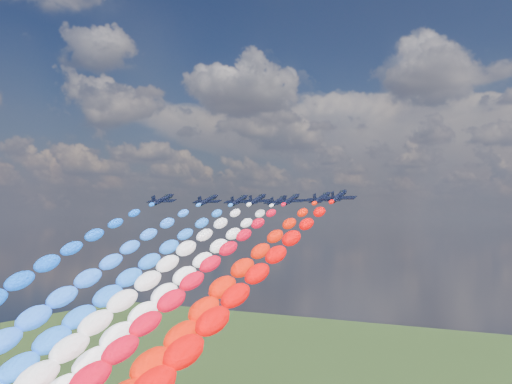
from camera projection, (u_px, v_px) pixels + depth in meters
The scene contains 16 objects.
jet_0 at pixel (163, 200), 169.54m from camera, with size 8.76×11.74×2.59m, color black, non-canonical shape.
trail_0 at pixel (5, 301), 123.05m from camera, with size 5.58×100.27×47.53m, color blue, non-canonical shape.
jet_1 at pixel (208, 200), 174.68m from camera, with size 8.76×11.74×2.59m, color black, non-canonical shape.
trail_1 at pixel (73, 297), 128.19m from camera, with size 5.58×100.27×47.53m, color blue, non-canonical shape.
jet_2 at pixel (239, 200), 176.25m from camera, with size 8.76×11.74×2.59m, color black, non-canonical shape.
trail_2 at pixel (117, 296), 129.76m from camera, with size 5.58×100.27×47.53m, color blue, non-canonical shape.
jet_3 at pixel (257, 200), 169.23m from camera, with size 8.76×11.74×2.59m, color black, non-canonical shape.
trail_3 at pixel (135, 301), 122.75m from camera, with size 5.58×100.27×47.53m, color white, non-canonical shape.
jet_4 at pixel (279, 201), 181.29m from camera, with size 8.76×11.74×2.59m, color black, non-canonical shape.
trail_4 at pixel (175, 293), 134.80m from camera, with size 5.58×100.27×47.53m, color white, non-canonical shape.
jet_5 at pixel (291, 199), 168.72m from camera, with size 8.76×11.74×2.59m, color black, non-canonical shape.
trail_5 at pixel (181, 301), 122.23m from camera, with size 5.58×100.27×47.53m, color red, non-canonical shape.
jet_6 at pixel (322, 198), 157.36m from camera, with size 8.76×11.74×2.59m, color black, non-canonical shape.
trail_6 at pixel (213, 309), 110.87m from camera, with size 5.58×100.27×47.53m, color #F21704, non-canonical shape.
jet_7 at pixel (339, 196), 144.66m from camera, with size 8.76×11.74×2.59m, color black, non-canonical shape.
trail_7 at pixel (225, 321), 98.17m from camera, with size 5.58×100.27×47.53m, color #FB0404, non-canonical shape.
Camera 1 is at (80.66, -140.78, 96.79)m, focal length 41.71 mm.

